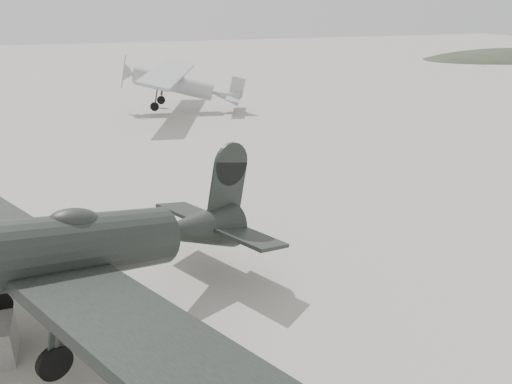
{
  "coord_description": "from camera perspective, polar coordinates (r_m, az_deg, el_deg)",
  "views": [
    {
      "loc": [
        -2.74,
        -14.34,
        7.41
      ],
      "look_at": [
        1.78,
        0.09,
        1.5
      ],
      "focal_mm": 35.0,
      "sensor_mm": 36.0,
      "label": 1
    }
  ],
  "objects": [
    {
      "name": "ground",
      "position": [
        16.37,
        -5.9,
        -5.69
      ],
      "size": [
        160.0,
        160.0,
        0.0
      ],
      "primitive_type": "plane",
      "color": "gray",
      "rests_on": "ground"
    },
    {
      "name": "lowwing_monoplane",
      "position": [
        12.01,
        -17.68,
        -5.77
      ],
      "size": [
        9.91,
        11.86,
        4.05
      ],
      "rotation": [
        0.0,
        0.24,
        0.52
      ],
      "color": "black",
      "rests_on": "ground"
    },
    {
      "name": "highwing_monoplane",
      "position": [
        35.45,
        -8.87,
        12.45
      ],
      "size": [
        8.38,
        11.62,
        3.31
      ],
      "rotation": [
        0.0,
        0.23,
        -0.32
      ],
      "color": "#96989B",
      "rests_on": "ground"
    }
  ]
}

